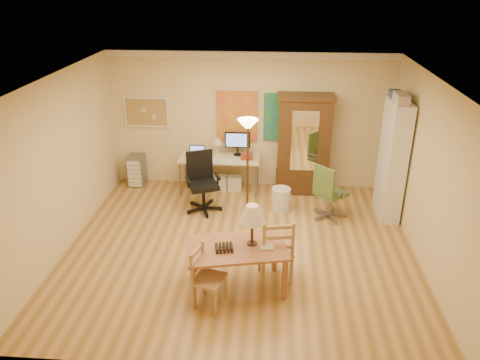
# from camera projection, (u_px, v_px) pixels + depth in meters

# --- Properties ---
(floor) EXTENTS (5.50, 5.50, 0.00)m
(floor) POSITION_uv_depth(u_px,v_px,m) (240.00, 248.00, 7.49)
(floor) COLOR olive
(floor) RESTS_ON ground
(crown_molding) EXTENTS (5.50, 0.08, 0.12)m
(crown_molding) POSITION_uv_depth(u_px,v_px,m) (250.00, 55.00, 8.64)
(crown_molding) COLOR white
(crown_molding) RESTS_ON floor
(corkboard) EXTENTS (0.90, 0.04, 0.62)m
(corkboard) POSITION_uv_depth(u_px,v_px,m) (147.00, 112.00, 9.26)
(corkboard) COLOR tan
(corkboard) RESTS_ON floor
(art_panel_left) EXTENTS (0.80, 0.04, 1.00)m
(art_panel_left) POSITION_uv_depth(u_px,v_px,m) (237.00, 116.00, 9.16)
(art_panel_left) COLOR gold
(art_panel_left) RESTS_ON floor
(art_panel_right) EXTENTS (0.75, 0.04, 0.95)m
(art_panel_right) POSITION_uv_depth(u_px,v_px,m) (283.00, 117.00, 9.09)
(art_panel_right) COLOR #23648C
(art_panel_right) RESTS_ON floor
(dining_table) EXTENTS (1.47, 1.07, 1.26)m
(dining_table) POSITION_uv_depth(u_px,v_px,m) (242.00, 238.00, 6.26)
(dining_table) COLOR brown
(dining_table) RESTS_ON floor
(ladder_chair_back) EXTENTS (0.53, 0.51, 0.99)m
(ladder_chair_back) POSITION_uv_depth(u_px,v_px,m) (276.00, 251.00, 6.56)
(ladder_chair_back) COLOR #A3814A
(ladder_chair_back) RESTS_ON floor
(ladder_chair_left) EXTENTS (0.47, 0.48, 0.84)m
(ladder_chair_left) POSITION_uv_depth(u_px,v_px,m) (207.00, 279.00, 6.08)
(ladder_chair_left) COLOR #A3814A
(ladder_chair_left) RESTS_ON floor
(torchiere_lamp) EXTENTS (0.34, 0.34, 1.89)m
(torchiere_lamp) POSITION_uv_depth(u_px,v_px,m) (248.00, 142.00, 7.61)
(torchiere_lamp) COLOR #46321C
(torchiere_lamp) RESTS_ON floor
(computer_desk) EXTENTS (1.58, 0.69, 1.19)m
(computer_desk) POSITION_uv_depth(u_px,v_px,m) (221.00, 170.00, 9.31)
(computer_desk) COLOR beige
(computer_desk) RESTS_ON floor
(office_chair_black) EXTENTS (0.68, 0.68, 1.10)m
(office_chair_black) POSITION_uv_depth(u_px,v_px,m) (203.00, 195.00, 8.58)
(office_chair_black) COLOR black
(office_chair_black) RESTS_ON floor
(office_chair_green) EXTENTS (0.65, 0.65, 1.02)m
(office_chair_green) POSITION_uv_depth(u_px,v_px,m) (329.00, 204.00, 8.31)
(office_chair_green) COLOR slate
(office_chair_green) RESTS_ON floor
(drawer_cart) EXTENTS (0.32, 0.38, 0.63)m
(drawer_cart) POSITION_uv_depth(u_px,v_px,m) (137.00, 170.00, 9.59)
(drawer_cart) COLOR slate
(drawer_cart) RESTS_ON floor
(armoire) EXTENTS (1.07, 0.51, 1.96)m
(armoire) POSITION_uv_depth(u_px,v_px,m) (303.00, 151.00, 9.10)
(armoire) COLOR #32180D
(armoire) RESTS_ON floor
(bookshelf) EXTENTS (0.32, 0.84, 2.11)m
(bookshelf) POSITION_uv_depth(u_px,v_px,m) (392.00, 161.00, 8.11)
(bookshelf) COLOR white
(bookshelf) RESTS_ON floor
(wastebin) EXTENTS (0.35, 0.35, 0.44)m
(wastebin) POSITION_uv_depth(u_px,v_px,m) (281.00, 199.00, 8.59)
(wastebin) COLOR silver
(wastebin) RESTS_ON floor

